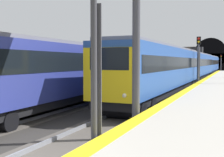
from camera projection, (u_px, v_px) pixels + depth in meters
name	position (u px, v px, depth m)	size (l,w,h in m)	color
platform_right_edge_strip	(104.00, 140.00, 6.90)	(112.00, 0.50, 0.01)	yellow
train_main_approaching	(197.00, 65.00, 42.32)	(63.73, 2.98, 4.92)	#264C99
train_adjacent_platform	(130.00, 67.00, 28.71)	(42.44, 3.00, 4.90)	navy
railway_signal_near	(94.00, 41.00, 7.18)	(0.39, 0.38, 5.57)	#38383D
railway_signal_mid	(198.00, 59.00, 28.00)	(0.39, 0.38, 5.22)	#4C4C54
railway_signal_far	(221.00, 62.00, 75.06)	(0.39, 0.38, 4.59)	#4C4C54
overhead_signal_gantry	(42.00, 3.00, 11.87)	(0.70, 8.34, 6.94)	#3F3F47
tunnel_portal	(211.00, 58.00, 95.26)	(2.18, 18.12, 10.48)	#51473D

